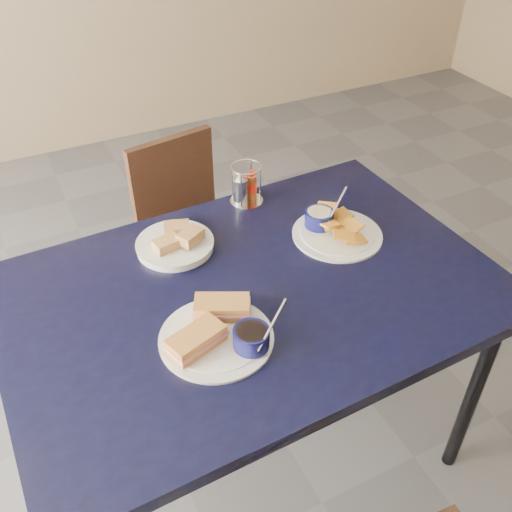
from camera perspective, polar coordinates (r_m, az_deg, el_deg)
name	(u,v)px	position (r m, az deg, el deg)	size (l,w,h in m)	color
ground	(277,429)	(2.17, 2.13, -16.89)	(6.00, 6.00, 0.00)	#494A4E
dining_table	(253,303)	(1.60, -0.33, -4.69)	(1.37, 0.94, 0.75)	black
chair_far	(189,219)	(2.36, -6.71, 3.72)	(0.42, 0.41, 0.78)	black
sandwich_plate	(220,331)	(1.41, -3.65, -7.49)	(0.31, 0.29, 0.12)	white
plantain_plate	(332,228)	(1.76, 7.58, 2.81)	(0.27, 0.27, 0.12)	white
bread_basket	(176,243)	(1.70, -8.01, 1.29)	(0.23, 0.23, 0.07)	white
condiment_caddy	(245,187)	(1.87, -1.12, 6.89)	(0.11, 0.11, 0.14)	silver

